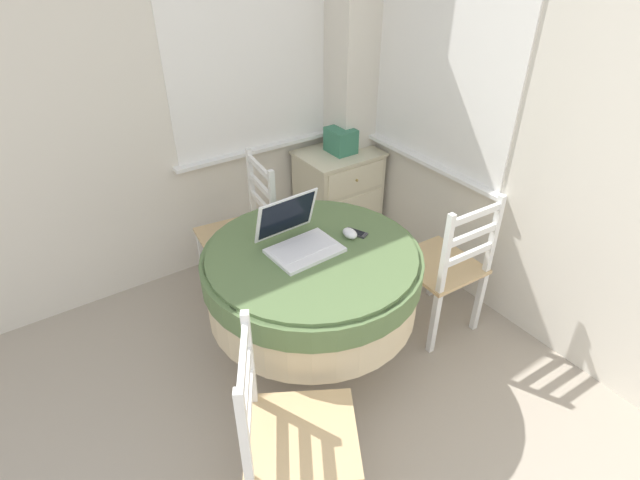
{
  "coord_description": "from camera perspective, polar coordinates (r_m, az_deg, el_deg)",
  "views": [
    {
      "loc": [
        -0.2,
        -0.06,
        2.11
      ],
      "look_at": [
        1.03,
        1.75,
        0.67
      ],
      "focal_mm": 28.0,
      "sensor_mm": 36.0,
      "label": 1
    }
  ],
  "objects": [
    {
      "name": "dining_chair_near_back_window",
      "position": [
        3.15,
        -8.8,
        0.81
      ],
      "size": [
        0.47,
        0.45,
        0.91
      ],
      "color": "tan",
      "rests_on": "ground_plane"
    },
    {
      "name": "laptop",
      "position": [
        2.41,
        -2.5,
        0.24
      ],
      "size": [
        0.35,
        0.33,
        0.25
      ],
      "color": "white",
      "rests_on": "round_dining_table"
    },
    {
      "name": "cell_phone",
      "position": [
        2.54,
        4.11,
        0.84
      ],
      "size": [
        0.09,
        0.13,
        0.01
      ],
      "color": "#2D2D33",
      "rests_on": "round_dining_table"
    },
    {
      "name": "dining_chair_near_right_window",
      "position": [
        2.9,
        14.08,
        -3.02
      ],
      "size": [
        0.42,
        0.44,
        0.91
      ],
      "color": "tan",
      "rests_on": "ground_plane"
    },
    {
      "name": "dining_chair_camera_near",
      "position": [
        2.05,
        -3.55,
        -21.25
      ],
      "size": [
        0.58,
        0.57,
        0.91
      ],
      "color": "tan",
      "rests_on": "ground_plane"
    },
    {
      "name": "storage_box",
      "position": [
        3.55,
        2.39,
        11.31
      ],
      "size": [
        0.17,
        0.19,
        0.17
      ],
      "color": "#387A5B",
      "rests_on": "corner_cabinet"
    },
    {
      "name": "corner_cabinet",
      "position": [
        3.72,
        2.08,
        5.06
      ],
      "size": [
        0.56,
        0.44,
        0.69
      ],
      "color": "beige",
      "rests_on": "ground_plane"
    },
    {
      "name": "computer_mouse",
      "position": [
        2.5,
        3.43,
        0.77
      ],
      "size": [
        0.06,
        0.09,
        0.05
      ],
      "color": "white",
      "rests_on": "round_dining_table"
    },
    {
      "name": "corner_room_shell",
      "position": [
        2.45,
        2.51,
        13.47
      ],
      "size": [
        4.32,
        4.68,
        2.55
      ],
      "color": "silver",
      "rests_on": "ground_plane"
    },
    {
      "name": "round_dining_table",
      "position": [
        2.5,
        -0.9,
        -4.18
      ],
      "size": [
        1.08,
        1.08,
        0.74
      ],
      "color": "#4C3D2D",
      "rests_on": "ground_plane"
    }
  ]
}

